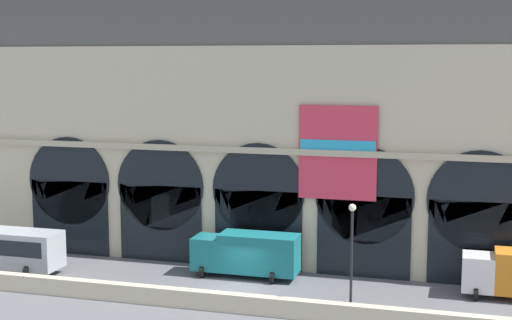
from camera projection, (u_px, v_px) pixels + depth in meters
name	position (u px, v px, depth m)	size (l,w,h in m)	color
ground_plane	(238.00, 289.00, 49.05)	(200.00, 200.00, 0.00)	slate
quay_parapet_wall	(217.00, 301.00, 44.77)	(90.00, 0.70, 1.13)	beige
station_building	(266.00, 132.00, 54.40)	(47.44, 4.48, 20.49)	beige
box_truck_center	(247.00, 253.00, 51.53)	(7.50, 2.91, 3.12)	#19727A
street_lamp_quayside	(352.00, 246.00, 42.82)	(0.44, 0.44, 6.90)	black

